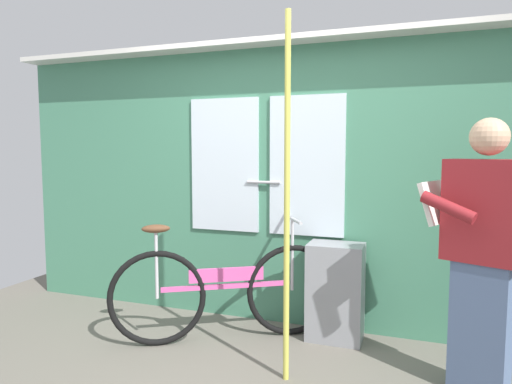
% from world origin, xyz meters
% --- Properties ---
extents(train_door_wall, '(5.03, 0.28, 2.27)m').
position_xyz_m(train_door_wall, '(-0.01, 1.14, 1.19)').
color(train_door_wall, '#427F60').
rests_on(train_door_wall, ground_plane).
extents(bicycle_near_door, '(1.49, 0.92, 0.91)m').
position_xyz_m(bicycle_near_door, '(-0.35, 0.63, 0.37)').
color(bicycle_near_door, black).
rests_on(bicycle_near_door, ground_plane).
extents(passenger_reading_newspaper, '(0.62, 0.55, 1.60)m').
position_xyz_m(passenger_reading_newspaper, '(1.33, 0.45, 0.84)').
color(passenger_reading_newspaper, slate).
rests_on(passenger_reading_newspaper, ground_plane).
extents(trash_bin_by_wall, '(0.41, 0.28, 0.73)m').
position_xyz_m(trash_bin_by_wall, '(0.42, 0.93, 0.36)').
color(trash_bin_by_wall, gray).
rests_on(trash_bin_by_wall, ground_plane).
extents(handrail_pole, '(0.04, 0.04, 2.23)m').
position_xyz_m(handrail_pole, '(0.24, 0.22, 1.11)').
color(handrail_pole, '#C6C14C').
rests_on(handrail_pole, ground_plane).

